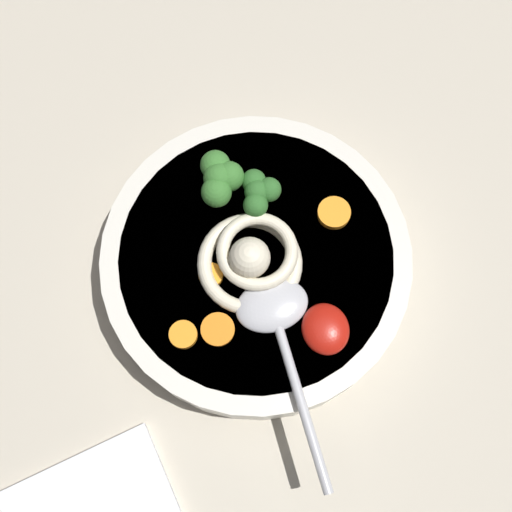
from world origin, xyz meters
TOP-DOWN VIEW (x-y plane):
  - table_slab at (0.00, 0.00)cm, footprint 94.87×94.87cm
  - soup_bowl at (-3.65, -0.70)cm, footprint 26.39×26.39cm
  - noodle_pile at (-4.16, -0.50)cm, footprint 9.63×9.45cm
  - soup_spoon at (-9.66, -0.92)cm, footprint 17.32×6.16cm
  - chili_sauce_dollop at (-11.21, -4.54)cm, footprint 4.24×3.82cm
  - broccoli_floret_far at (2.92, 0.68)cm, footprint 5.00×4.30cm
  - broccoli_floret_left at (1.13, -2.11)cm, footprint 4.09×3.52cm
  - carrot_slice_front at (-4.45, 3.37)cm, footprint 2.06×2.06cm
  - carrot_slice_beside_chili at (-8.78, 6.63)cm, footprint 2.29×2.29cm
  - carrot_slice_extra_a at (-9.01, 3.83)cm, footprint 2.77×2.77cm
  - carrot_slice_rear at (-1.62, -8.05)cm, footprint 2.83×2.83cm

SIDE VIEW (x-z plane):
  - table_slab at x=0.00cm, z-range 0.00..3.01cm
  - soup_bowl at x=-3.65cm, z-range 3.09..7.90cm
  - carrot_slice_extra_a at x=-9.01cm, z-range 7.82..8.24cm
  - carrot_slice_front at x=-4.45cm, z-range 7.82..8.38cm
  - carrot_slice_beside_chili at x=-8.78cm, z-range 7.82..8.47cm
  - carrot_slice_rear at x=-1.62cm, z-range 7.82..8.49cm
  - soup_spoon at x=-9.66cm, z-range 7.82..9.42cm
  - chili_sauce_dollop at x=-11.21cm, z-range 7.82..9.73cm
  - noodle_pile at x=-4.16cm, z-range 7.09..10.97cm
  - broccoli_floret_left at x=1.13cm, z-range 8.23..11.47cm
  - broccoli_floret_far at x=2.92cm, z-range 8.32..12.28cm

